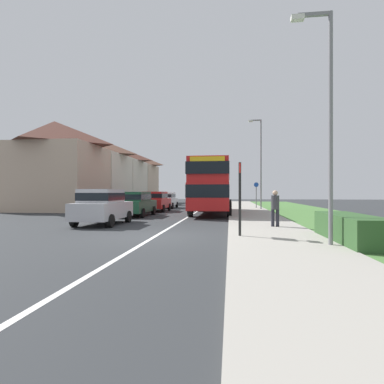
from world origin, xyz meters
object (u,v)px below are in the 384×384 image
at_px(double_decker_bus, 212,185).
at_px(cycle_route_sign, 256,194).
at_px(street_lamp_mid, 260,159).
at_px(parked_car_red, 156,200).
at_px(bus_stop_sign, 240,194).
at_px(parked_car_silver, 103,205).
at_px(pedestrian_at_stop, 275,207).
at_px(parked_car_dark_green, 135,203).
at_px(parked_car_white, 166,199).
at_px(street_lamp_near, 326,111).

relative_size(double_decker_bus, cycle_route_sign, 3.90).
bearing_deg(street_lamp_mid, double_decker_bus, -126.97).
height_order(parked_car_red, bus_stop_sign, bus_stop_sign).
relative_size(parked_car_silver, pedestrian_at_stop, 2.37).
bearing_deg(parked_car_dark_green, pedestrian_at_stop, -37.76).
height_order(parked_car_dark_green, parked_car_white, parked_car_dark_green).
xyz_separation_m(parked_car_dark_green, street_lamp_near, (8.93, -10.86, 2.97)).
bearing_deg(parked_car_white, parked_car_silver, -89.60).
height_order(bus_stop_sign, street_lamp_near, street_lamp_near).
bearing_deg(parked_car_red, parked_car_dark_green, -91.15).
bearing_deg(double_decker_bus, pedestrian_at_stop, -70.26).
xyz_separation_m(bus_stop_sign, cycle_route_sign, (2.14, 19.27, -0.11)).
bearing_deg(parked_car_dark_green, parked_car_red, 88.85).
distance_m(double_decker_bus, parked_car_silver, 9.49).
distance_m(parked_car_red, parked_car_white, 5.11).
relative_size(cycle_route_sign, street_lamp_near, 0.38).
relative_size(double_decker_bus, parked_car_red, 2.42).
xyz_separation_m(pedestrian_at_stop, street_lamp_mid, (0.68, 14.13, 3.56)).
bearing_deg(street_lamp_near, double_decker_bus, 106.42).
bearing_deg(pedestrian_at_stop, parked_car_dark_green, 142.24).
xyz_separation_m(parked_car_silver, parked_car_dark_green, (-0.04, 5.40, -0.05)).
height_order(parked_car_dark_green, parked_car_red, parked_car_red).
bearing_deg(cycle_route_sign, parked_car_white, 177.03).
height_order(parked_car_white, bus_stop_sign, bus_stop_sign).
xyz_separation_m(parked_car_white, cycle_route_sign, (8.77, -0.46, 0.56)).
height_order(parked_car_dark_green, cycle_route_sign, cycle_route_sign).
bearing_deg(double_decker_bus, parked_car_dark_green, -152.01).
distance_m(cycle_route_sign, street_lamp_mid, 3.76).
height_order(pedestrian_at_stop, street_lamp_near, street_lamp_near).
relative_size(parked_car_white, bus_stop_sign, 1.59).
bearing_deg(parked_car_dark_green, cycle_route_sign, 48.70).
bearing_deg(street_lamp_mid, bus_stop_sign, -97.54).
relative_size(parked_car_silver, street_lamp_near, 0.59).
height_order(pedestrian_at_stop, cycle_route_sign, cycle_route_sign).
bearing_deg(parked_car_red, street_lamp_near, -61.31).
xyz_separation_m(bus_stop_sign, street_lamp_near, (2.36, -1.50, 2.32)).
bearing_deg(bus_stop_sign, parked_car_dark_green, 125.08).
relative_size(parked_car_white, street_lamp_mid, 0.52).
relative_size(double_decker_bus, parked_car_dark_green, 2.21).
xyz_separation_m(parked_car_white, pedestrian_at_stop, (8.23, -16.69, 0.11)).
relative_size(bus_stop_sign, street_lamp_mid, 0.33).
distance_m(parked_car_dark_green, bus_stop_sign, 11.46).
xyz_separation_m(parked_car_red, bus_stop_sign, (6.47, -14.63, 0.64)).
height_order(parked_car_silver, parked_car_red, parked_car_silver).
xyz_separation_m(double_decker_bus, street_lamp_mid, (3.89, 5.17, 2.40)).
bearing_deg(street_lamp_mid, parked_car_white, 163.96).
bearing_deg(street_lamp_near, bus_stop_sign, 147.51).
bearing_deg(street_lamp_mid, street_lamp_near, -89.75).
height_order(bus_stop_sign, street_lamp_mid, street_lamp_mid).
bearing_deg(parked_car_red, bus_stop_sign, -66.14).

